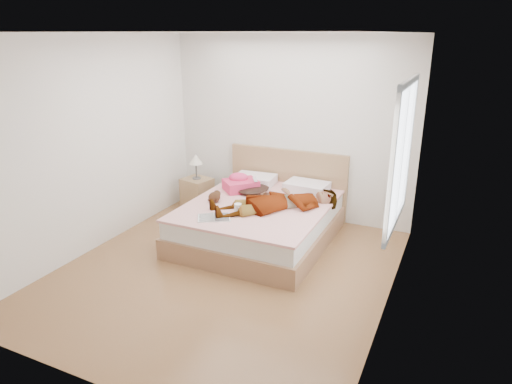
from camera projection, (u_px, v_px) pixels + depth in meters
ground at (225, 271)px, 5.25m from camera, size 4.00×4.00×0.00m
woman at (278, 198)px, 5.74m from camera, size 1.67×1.62×0.23m
hair at (252, 187)px, 6.38m from camera, size 0.59×0.67×0.09m
phone at (255, 179)px, 6.26m from camera, size 0.10×0.10×0.05m
room_shell at (402, 155)px, 4.31m from camera, size 4.00×4.00×4.00m
bed at (262, 218)px, 6.05m from camera, size 1.80×2.08×1.00m
towel at (240, 183)px, 6.38m from camera, size 0.57×0.58×0.24m
magazine at (214, 217)px, 5.43m from camera, size 0.47×0.42×0.02m
coffee_mug at (238, 208)px, 5.61m from camera, size 0.13×0.10×0.10m
plush_toy at (215, 196)px, 5.96m from camera, size 0.18×0.25×0.13m
nightstand at (197, 192)px, 7.01m from camera, size 0.48×0.44×0.88m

